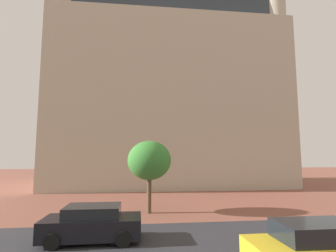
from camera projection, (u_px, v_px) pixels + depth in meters
name	position (u px, v px, depth m)	size (l,w,h in m)	color
ground_plane	(180.00, 246.00, 10.49)	(120.00, 120.00, 0.00)	brown
landmark_building	(167.00, 94.00, 33.63)	(27.76, 13.82, 38.25)	#B2A893
car_yellow	(318.00, 249.00, 8.14)	(4.50, 2.01, 1.57)	gold
car_black	(93.00, 224.00, 11.14)	(4.19, 2.09, 1.51)	black
tree_curb_far	(149.00, 161.00, 16.73)	(2.84, 2.84, 4.64)	brown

